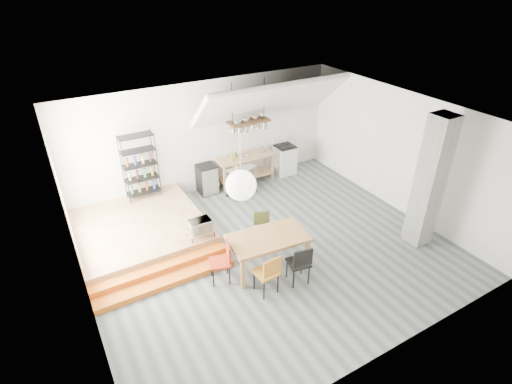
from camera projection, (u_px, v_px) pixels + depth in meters
floor at (269, 248)px, 9.48m from camera, size 8.00×8.00×0.00m
wall_back at (205, 137)px, 11.31m from camera, size 8.00×0.04×3.20m
wall_left at (75, 247)px, 6.95m from camera, size 0.04×7.00×3.20m
wall_right at (400, 152)px, 10.42m from camera, size 0.04×7.00×3.20m
ceiling at (272, 120)px, 7.89m from camera, size 8.00×7.00×0.02m
slope_ceiling at (271, 101)px, 11.17m from camera, size 4.40×1.44×1.32m
window_pane at (62, 198)px, 7.99m from camera, size 0.02×2.50×2.20m
platform at (140, 230)px, 9.80m from camera, size 3.00×3.00×0.40m
step_lower at (167, 281)px, 8.40m from camera, size 3.00×0.35×0.13m
step_upper at (161, 269)px, 8.63m from camera, size 3.00×0.35×0.27m
concrete_column at (430, 182)px, 8.99m from camera, size 0.50×0.50×3.20m
kitchen_counter at (246, 164)px, 12.01m from camera, size 1.80×0.60×0.91m
stove at (284, 159)px, 12.70m from camera, size 0.60×0.60×1.18m
pot_rack at (250, 124)px, 11.18m from camera, size 1.20×0.50×1.43m
wire_shelving at (140, 165)px, 10.36m from camera, size 0.88×0.38×1.80m
microwave_shelf at (200, 231)px, 9.17m from camera, size 0.60×0.40×0.16m
paper_lantern at (241, 185)px, 7.63m from camera, size 0.60×0.60×0.60m
dining_table at (268, 240)px, 8.58m from camera, size 1.78×1.12×0.80m
chair_mustard at (268, 272)px, 7.92m from camera, size 0.47×0.47×0.95m
chair_black at (300, 262)px, 8.18m from camera, size 0.50×0.50×0.95m
chair_olive at (263, 227)px, 9.36m from camera, size 0.50×0.50×0.87m
chair_red at (223, 259)px, 8.28m from camera, size 0.53×0.53×0.93m
rolling_cart at (241, 178)px, 11.45m from camera, size 0.95×0.70×0.84m
mini_fridge at (207, 179)px, 11.60m from camera, size 0.51×0.51×0.87m
microwave at (200, 225)px, 9.09m from camera, size 0.50×0.34×0.27m
bowl at (245, 156)px, 11.80m from camera, size 0.22×0.22×0.05m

